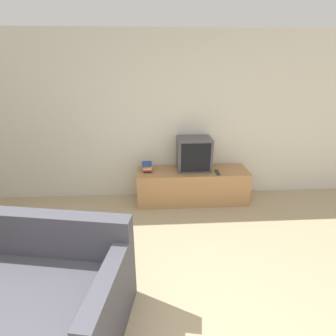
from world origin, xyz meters
TOP-DOWN VIEW (x-y plane):
  - wall_back at (0.00, 3.03)m, footprint 9.00×0.06m
  - tv_stand at (0.65, 2.72)m, footprint 1.77×0.52m
  - television at (0.67, 2.78)m, footprint 0.53×0.40m
  - couch at (-1.26, 0.62)m, footprint 2.20×1.33m
  - book_stack at (-0.07, 2.75)m, footprint 0.16×0.22m
  - remote_on_stand at (1.02, 2.59)m, footprint 0.06×0.19m

SIDE VIEW (x-z plane):
  - tv_stand at x=0.65m, z-range 0.00..0.53m
  - couch at x=-1.26m, z-range -0.14..0.74m
  - remote_on_stand at x=1.02m, z-range 0.53..0.56m
  - book_stack at x=-0.07m, z-range 0.53..0.67m
  - television at x=0.67m, z-range 0.53..1.06m
  - wall_back at x=0.00m, z-range 0.00..2.60m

